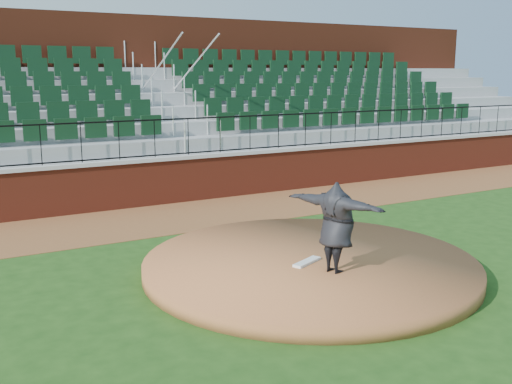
% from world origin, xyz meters
% --- Properties ---
extents(ground, '(90.00, 90.00, 0.00)m').
position_xyz_m(ground, '(0.00, 0.00, 0.00)').
color(ground, '#1C4012').
rests_on(ground, ground).
extents(warning_track, '(34.00, 3.20, 0.01)m').
position_xyz_m(warning_track, '(0.00, 5.40, 0.01)').
color(warning_track, brown).
rests_on(warning_track, ground).
extents(field_wall, '(34.00, 0.35, 1.20)m').
position_xyz_m(field_wall, '(0.00, 7.00, 0.60)').
color(field_wall, maroon).
rests_on(field_wall, ground).
extents(wall_cap, '(34.00, 0.45, 0.10)m').
position_xyz_m(wall_cap, '(0.00, 7.00, 1.25)').
color(wall_cap, '#B7B7B7').
rests_on(wall_cap, field_wall).
extents(wall_railing, '(34.00, 0.05, 1.00)m').
position_xyz_m(wall_railing, '(0.00, 7.00, 1.80)').
color(wall_railing, black).
rests_on(wall_railing, wall_cap).
extents(seating_stands, '(34.00, 5.10, 4.60)m').
position_xyz_m(seating_stands, '(0.00, 9.72, 2.30)').
color(seating_stands, gray).
rests_on(seating_stands, ground).
extents(concourse_wall, '(34.00, 0.50, 5.50)m').
position_xyz_m(concourse_wall, '(0.00, 12.52, 2.75)').
color(concourse_wall, maroon).
rests_on(concourse_wall, ground).
extents(pitchers_mound, '(6.00, 6.00, 0.25)m').
position_xyz_m(pitchers_mound, '(0.41, 0.25, 0.12)').
color(pitchers_mound, brown).
rests_on(pitchers_mound, ground).
extents(pitching_rubber, '(0.68, 0.42, 0.04)m').
position_xyz_m(pitching_rubber, '(0.21, 0.06, 0.27)').
color(pitching_rubber, white).
rests_on(pitching_rubber, pitchers_mound).
extents(pitcher, '(1.07, 1.96, 1.54)m').
position_xyz_m(pitcher, '(0.37, -0.55, 1.02)').
color(pitcher, black).
rests_on(pitcher, pitchers_mound).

